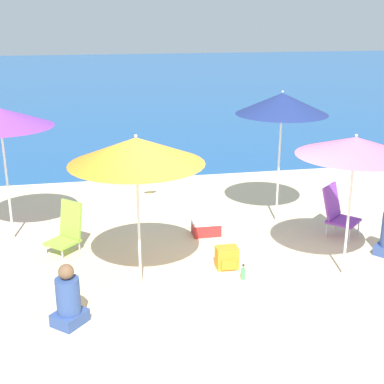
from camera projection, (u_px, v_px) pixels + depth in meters
The scene contains 13 objects.
ground_plane at pixel (208, 298), 7.14m from camera, with size 60.00×60.00×0.00m, color beige.
sea_water at pixel (112, 79), 30.99m from camera, with size 60.00×40.00×0.01m.
beach_umbrella_navy at pixel (282, 104), 9.11m from camera, with size 1.59×1.59×2.37m.
beach_umbrella_orange at pixel (136, 151), 6.90m from camera, with size 1.79×1.79×2.14m.
beach_umbrella_purple at pixel (0, 118), 8.37m from camera, with size 1.67×1.67×2.25m.
beach_umbrella_pink at pixel (355, 146), 7.19m from camera, with size 1.60×1.60×2.08m.
beach_chair_lime at pixel (67, 229), 8.48m from camera, with size 0.65×0.66×0.79m.
beach_chair_purple at pixel (337, 211), 9.05m from camera, with size 0.74×0.75×0.86m.
person_seated_far at pixel (68, 300), 6.44m from camera, with size 0.49×0.50×0.80m.
backpack_orange at pixel (227, 258), 7.94m from camera, with size 0.32×0.26×0.33m.
water_bottle at pixel (243, 273), 7.61m from camera, with size 0.07×0.07×0.23m.
cooler_box at pixel (206, 227), 9.15m from camera, with size 0.48×0.34×0.26m.
seagull at pixel (150, 188), 11.20m from camera, with size 0.27×0.11×0.23m.
Camera 1 is at (-1.41, -6.17, 3.61)m, focal length 50.00 mm.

